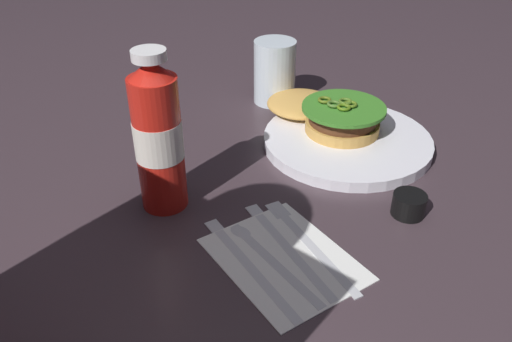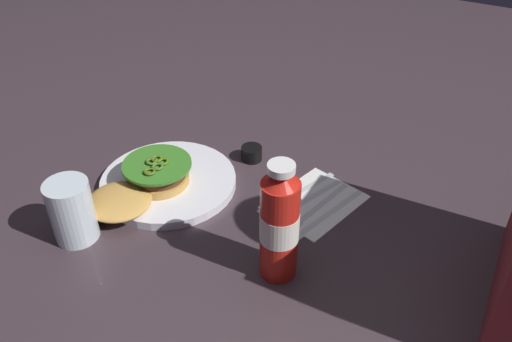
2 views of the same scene
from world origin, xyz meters
The scene contains 11 objects.
ground_plane centered at (0.00, 0.00, 0.00)m, with size 3.00×3.00×0.00m, color #3B2E34.
dinner_plate centered at (-0.04, -0.17, 0.01)m, with size 0.28×0.28×0.02m, color white.
burger_sandwich centered at (0.02, -0.18, 0.04)m, with size 0.23×0.15×0.05m.
ketchup_bottle centered at (0.07, 0.14, 0.11)m, with size 0.06×0.06×0.22m.
water_glass centered at (0.17, -0.22, 0.06)m, with size 0.08×0.08×0.12m, color silver.
condiment_cup centered at (-0.20, -0.06, 0.02)m, with size 0.05×0.05×0.03m, color black.
napkin centered at (-0.13, 0.12, 0.00)m, with size 0.18×0.14×0.00m, color white.
fork_utensil centered at (-0.12, 0.07, 0.00)m, with size 0.19×0.09×0.00m.
steak_knife centered at (-0.11, 0.10, 0.00)m, with size 0.19×0.09×0.00m.
spoon_utensil centered at (-0.10, 0.13, 0.00)m, with size 0.18×0.06×0.00m.
butter_knife centered at (-0.09, 0.16, 0.00)m, with size 0.20×0.08×0.00m.
Camera 2 is at (0.64, 0.41, 0.68)m, focal length 37.41 mm.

